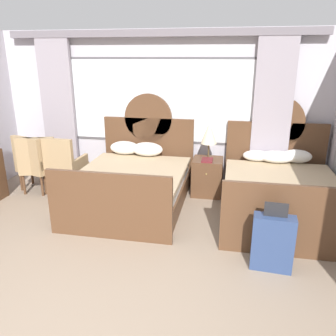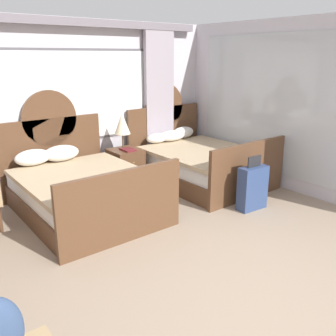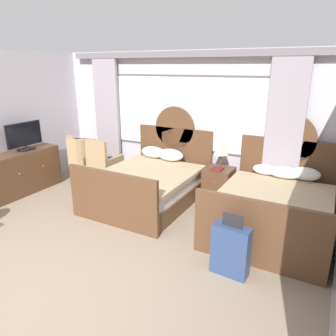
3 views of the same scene
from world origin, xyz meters
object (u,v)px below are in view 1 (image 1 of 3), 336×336
at_px(armchair_by_window_right, 37,162).
at_px(armchair_by_window_left, 62,163).
at_px(armchair_by_window_centre, 40,162).
at_px(suitcase_on_floor, 272,242).
at_px(table_lamp_on_nightstand, 209,133).
at_px(book_on_nightstand, 207,160).
at_px(bed_near_window, 134,183).
at_px(nightstand_between_beds, 207,177).
at_px(bed_near_mirror, 280,193).

bearing_deg(armchair_by_window_right, armchair_by_window_left, -0.50).
distance_m(armchair_by_window_centre, suitcase_on_floor, 4.09).
xyz_separation_m(armchair_by_window_left, armchair_by_window_right, (-0.47, 0.00, 0.00)).
bearing_deg(table_lamp_on_nightstand, book_on_nightstand, -91.62).
xyz_separation_m(table_lamp_on_nightstand, book_on_nightstand, (-0.00, -0.16, -0.41)).
bearing_deg(armchair_by_window_left, table_lamp_on_nightstand, 10.35).
bearing_deg(bed_near_window, armchair_by_window_centre, 172.06).
bearing_deg(bed_near_window, book_on_nightstand, 25.33).
distance_m(table_lamp_on_nightstand, armchair_by_window_right, 3.00).
distance_m(bed_near_window, armchair_by_window_centre, 1.78).
bearing_deg(armchair_by_window_right, book_on_nightstand, 5.50).
relative_size(book_on_nightstand, armchair_by_window_centre, 0.26).
height_order(nightstand_between_beds, armchair_by_window_left, armchair_by_window_left).
xyz_separation_m(table_lamp_on_nightstand, armchair_by_window_right, (-2.92, -0.44, -0.53)).
xyz_separation_m(bed_near_mirror, armchair_by_window_centre, (-3.98, 0.24, 0.17)).
height_order(bed_near_window, armchair_by_window_left, bed_near_window).
bearing_deg(book_on_nightstand, bed_near_window, -154.67).
relative_size(nightstand_between_beds, book_on_nightstand, 2.39).
height_order(bed_near_window, bed_near_mirror, same).
height_order(table_lamp_on_nightstand, suitcase_on_floor, table_lamp_on_nightstand).
bearing_deg(nightstand_between_beds, armchair_by_window_right, -172.58).
bearing_deg(table_lamp_on_nightstand, armchair_by_window_centre, -171.22).
height_order(book_on_nightstand, armchair_by_window_right, armchair_by_window_right).
distance_m(book_on_nightstand, armchair_by_window_left, 2.46).
distance_m(table_lamp_on_nightstand, armchair_by_window_centre, 2.95).
xyz_separation_m(bed_near_window, book_on_nightstand, (1.11, 0.53, 0.29)).
relative_size(nightstand_between_beds, armchair_by_window_right, 0.63).
relative_size(bed_near_mirror, armchair_by_window_left, 2.18).
distance_m(armchair_by_window_centre, armchair_by_window_right, 0.06).
height_order(armchair_by_window_left, armchair_by_window_right, same).
xyz_separation_m(book_on_nightstand, armchair_by_window_right, (-2.92, -0.28, -0.12)).
bearing_deg(bed_near_window, nightstand_between_beds, 29.28).
bearing_deg(nightstand_between_beds, book_on_nightstand, -92.70).
bearing_deg(book_on_nightstand, armchair_by_window_centre, -174.40).
relative_size(armchair_by_window_centre, suitcase_on_floor, 1.25).
height_order(bed_near_window, armchair_by_window_centre, bed_near_window).
distance_m(bed_near_window, nightstand_between_beds, 1.28).
bearing_deg(book_on_nightstand, armchair_by_window_right, -174.50).
height_order(table_lamp_on_nightstand, armchair_by_window_centre, table_lamp_on_nightstand).
height_order(bed_near_mirror, suitcase_on_floor, bed_near_mirror).
relative_size(armchair_by_window_left, armchair_by_window_right, 1.00).
xyz_separation_m(armchair_by_window_centre, armchair_by_window_right, (-0.06, -0.00, 0.00)).
relative_size(bed_near_window, armchair_by_window_left, 2.18).
distance_m(bed_near_window, armchair_by_window_right, 1.83).
bearing_deg(nightstand_between_beds, armchair_by_window_centre, -172.44).
bearing_deg(armchair_by_window_right, table_lamp_on_nightstand, 8.62).
bearing_deg(armchair_by_window_left, bed_near_mirror, -3.84).
bearing_deg(book_on_nightstand, nightstand_between_beds, 87.30).
xyz_separation_m(book_on_nightstand, suitcase_on_floor, (0.88, -1.93, -0.31)).
bearing_deg(bed_near_window, bed_near_mirror, 0.03).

